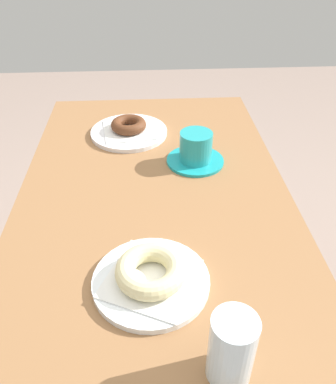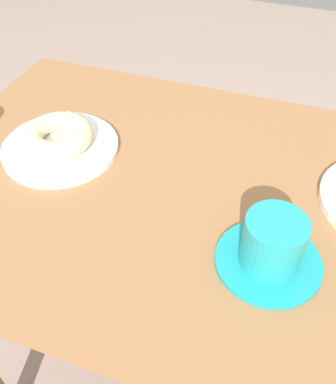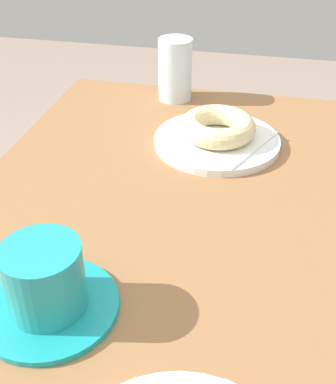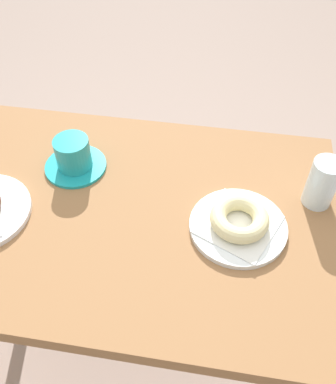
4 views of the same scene
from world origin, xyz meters
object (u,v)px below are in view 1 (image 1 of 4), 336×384
object	(u,v)px
donut_chocolate_ring	(129,125)
coffee_cup	(196,150)
plate_sugar_ring	(151,281)
donut_sugar_ring	(151,271)
water_glass	(232,348)
plate_chocolate_ring	(129,132)

from	to	relation	value
donut_chocolate_ring	coffee_cup	bearing A→B (deg)	47.05
plate_sugar_ring	donut_chocolate_ring	bearing A→B (deg)	-174.91
donut_sugar_ring	plate_sugar_ring	bearing A→B (deg)	0.00
donut_chocolate_ring	water_glass	world-z (taller)	water_glass
donut_chocolate_ring	plate_sugar_ring	size ratio (longest dim) A/B	0.49
plate_chocolate_ring	coffee_cup	size ratio (longest dim) A/B	1.49
water_glass	coffee_cup	world-z (taller)	water_glass
donut_chocolate_ring	water_glass	size ratio (longest dim) A/B	0.87
donut_sugar_ring	water_glass	bearing A→B (deg)	32.12
plate_chocolate_ring	water_glass	size ratio (longest dim) A/B	1.88
plate_chocolate_ring	plate_sugar_ring	bearing A→B (deg)	5.09
water_glass	plate_sugar_ring	bearing A→B (deg)	-147.88
plate_chocolate_ring	donut_chocolate_ring	world-z (taller)	donut_chocolate_ring
plate_chocolate_ring	donut_sugar_ring	xyz separation A→B (m)	(0.55, 0.05, 0.03)
plate_sugar_ring	coffee_cup	distance (m)	0.41
water_glass	donut_chocolate_ring	bearing A→B (deg)	-167.92
plate_chocolate_ring	water_glass	xyz separation A→B (m)	(0.72, 0.15, 0.05)
plate_sugar_ring	donut_sugar_ring	world-z (taller)	donut_sugar_ring
donut_chocolate_ring	plate_sugar_ring	distance (m)	0.56
donut_sugar_ring	coffee_cup	xyz separation A→B (m)	(-0.39, 0.12, 0.00)
plate_sugar_ring	donut_sugar_ring	xyz separation A→B (m)	(0.00, 0.00, 0.03)
plate_chocolate_ring	donut_chocolate_ring	xyz separation A→B (m)	(0.00, 0.00, 0.02)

